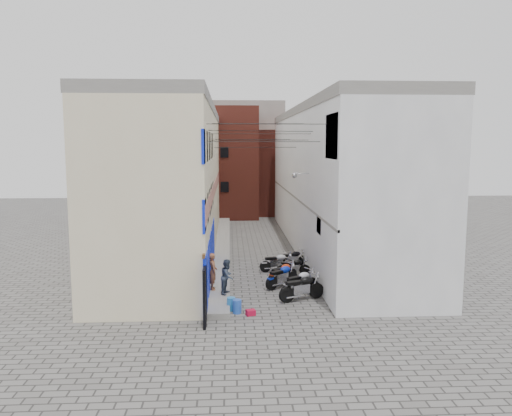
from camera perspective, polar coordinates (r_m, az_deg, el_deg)
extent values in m
plane|color=#5A5755|center=(19.65, 1.79, -12.60)|extent=(90.00, 90.00, 0.00)
cube|color=slate|center=(32.09, -3.84, -4.52)|extent=(0.90, 26.00, 0.25)
cube|color=beige|center=(31.69, -9.25, 2.79)|extent=(5.00, 26.00, 8.50)
cube|color=tan|center=(31.54, -4.79, 2.38)|extent=(0.10, 26.00, 0.80)
cube|color=#0E23D5|center=(23.94, -5.28, -5.73)|extent=(0.12, 10.20, 2.40)
cube|color=#0E23D5|center=(23.37, -5.44, 3.87)|extent=(0.10, 10.20, 4.00)
cube|color=slate|center=(31.66, -9.42, 10.94)|extent=(5.10, 26.00, 0.50)
cube|color=black|center=(18.88, -5.86, -9.95)|extent=(0.10, 1.20, 2.20)
cube|color=silver|center=(32.18, 8.76, 2.87)|extent=(5.00, 26.00, 8.50)
cube|color=#0E23D5|center=(20.34, 8.75, 8.10)|extent=(0.10, 2.40, 1.80)
cube|color=white|center=(23.08, 7.32, -1.95)|extent=(0.08, 1.00, 0.70)
cylinder|color=#B2B2B7|center=(25.72, 5.30, 3.96)|extent=(0.80, 0.06, 0.06)
sphere|color=#B2B2B7|center=(25.68, 4.41, 3.73)|extent=(0.28, 0.28, 0.28)
cube|color=slate|center=(32.16, 8.92, 10.89)|extent=(5.10, 26.00, 0.50)
cube|color=slate|center=(31.85, 4.40, 1.35)|extent=(0.10, 26.00, 0.12)
cube|color=maroon|center=(46.44, -3.59, 5.20)|extent=(6.00, 6.00, 10.00)
cube|color=maroon|center=(48.70, 2.35, 4.13)|extent=(5.00, 6.00, 8.00)
cube|color=slate|center=(52.45, -1.33, 5.99)|extent=(8.00, 5.00, 11.00)
cube|color=black|center=(43.98, -0.97, 0.13)|extent=(2.00, 0.30, 2.40)
cylinder|color=black|center=(20.49, 1.39, 9.58)|extent=(5.20, 0.02, 0.02)
cylinder|color=black|center=(22.46, 0.99, 7.59)|extent=(5.20, 0.02, 0.02)
cylinder|color=black|center=(24.96, 0.58, 8.48)|extent=(5.20, 0.02, 0.02)
cylinder|color=black|center=(27.48, 0.25, 9.62)|extent=(5.20, 0.02, 0.02)
cylinder|color=black|center=(30.45, -0.08, 6.95)|extent=(5.20, 0.02, 0.02)
cylinder|color=black|center=(33.45, -0.35, 7.83)|extent=(5.20, 0.02, 0.02)
cylinder|color=black|center=(23.47, 0.82, 8.80)|extent=(5.65, 2.07, 0.02)
cylinder|color=black|center=(26.46, 0.37, 7.76)|extent=(5.80, 1.58, 0.02)
imported|color=#995937|center=(22.42, -4.96, -7.22)|extent=(0.49, 0.66, 1.65)
imported|color=#394455|center=(21.80, -3.29, -7.82)|extent=(0.78, 0.88, 1.51)
cylinder|color=blue|center=(20.23, -2.17, -11.18)|extent=(0.42, 0.42, 0.55)
cylinder|color=#2982CD|center=(20.56, -2.87, -10.90)|extent=(0.38, 0.38, 0.54)
cube|color=#B10C2F|center=(20.03, -0.62, -11.86)|extent=(0.42, 0.36, 0.22)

